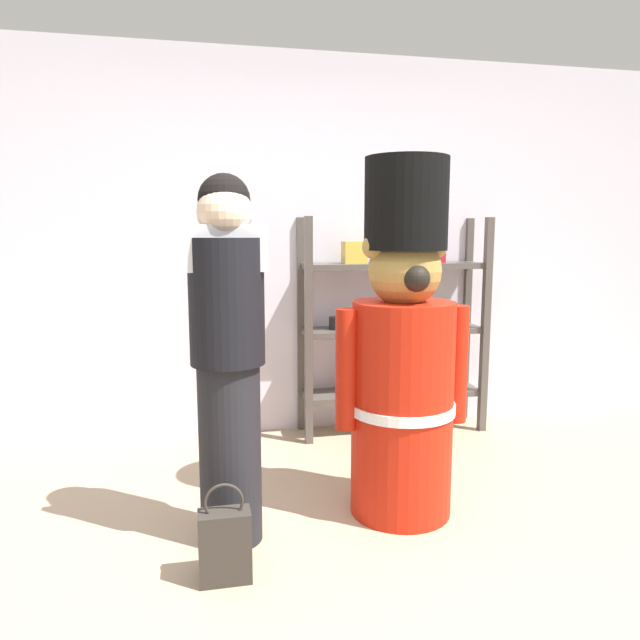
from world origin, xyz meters
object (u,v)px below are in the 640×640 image
object	(u,v)px
teddy_bear_guard	(403,359)
person_shopper	(228,352)
merchandise_shelf	(393,324)
shopping_bag	(225,544)

from	to	relation	value
teddy_bear_guard	person_shopper	world-z (taller)	teddy_bear_guard
merchandise_shelf	teddy_bear_guard	size ratio (longest dim) A/B	0.86
shopping_bag	merchandise_shelf	bearing A→B (deg)	52.38
person_shopper	shopping_bag	distance (m)	0.80
shopping_bag	teddy_bear_guard	bearing A→B (deg)	25.61
teddy_bear_guard	merchandise_shelf	bearing A→B (deg)	73.42
teddy_bear_guard	shopping_bag	distance (m)	1.18
merchandise_shelf	person_shopper	xyz separation A→B (m)	(-1.21, -1.30, 0.11)
teddy_bear_guard	shopping_bag	world-z (taller)	teddy_bear_guard
merchandise_shelf	shopping_bag	world-z (taller)	merchandise_shelf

